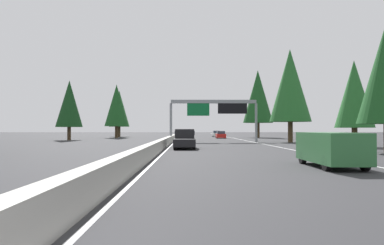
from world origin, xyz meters
name	(u,v)px	position (x,y,z in m)	size (l,w,h in m)	color
ground_plane	(176,140)	(60.00, 0.00, 0.00)	(320.00, 320.00, 0.00)	#2D2D30
median_barrier	(177,135)	(80.00, 0.30, 0.45)	(180.00, 0.56, 0.90)	#9E9B93
shoulder_stripe_right	(234,138)	(70.00, -11.52, 0.01)	(160.00, 0.16, 0.01)	silver
shoulder_stripe_median	(179,138)	(70.00, -0.25, 0.01)	(160.00, 0.16, 0.01)	silver
sign_gantry_overhead	(215,108)	(48.89, -6.04, 4.84)	(0.50, 12.68, 6.08)	gray
minivan_mid_right	(331,148)	(14.21, -9.19, 0.95)	(5.00, 1.95, 1.69)	#2D6B38
pickup_far_center	(185,139)	(31.61, -1.85, 0.91)	(5.60, 2.00, 1.86)	black
sedan_distant_b	(221,135)	(70.02, -8.77, 0.68)	(4.40, 1.80, 1.47)	red
sedan_distant_a	(216,134)	(85.23, -9.05, 0.68)	(4.40, 1.80, 1.47)	white
conifer_right_near	(354,94)	(34.56, -19.69, 5.55)	(4.02, 4.02, 9.14)	#4C3823
conifer_right_mid	(290,85)	(47.62, -16.59, 8.03)	(5.81, 5.81, 13.21)	#4C3823
conifer_right_far	(258,97)	(76.10, -17.50, 9.00)	(6.51, 6.51, 14.80)	#4C3823
conifer_left_near	(69,104)	(57.81, 17.80, 6.12)	(4.44, 4.44, 10.08)	#4C3823
conifer_left_mid	(117,105)	(73.21, 12.89, 6.85)	(4.96, 4.96, 11.27)	#4C3823
conifer_left_far	(119,109)	(84.67, 14.49, 6.80)	(4.92, 4.92, 11.19)	#4C3823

